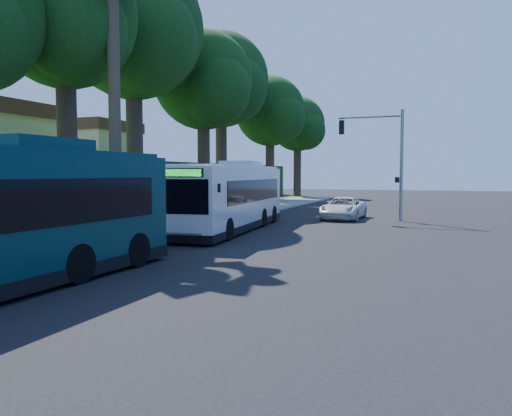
% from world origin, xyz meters
% --- Properties ---
extents(ground, '(140.00, 140.00, 0.00)m').
position_xyz_m(ground, '(0.00, 0.00, 0.00)').
color(ground, black).
rests_on(ground, ground).
extents(sidewalk, '(4.50, 70.00, 0.12)m').
position_xyz_m(sidewalk, '(-7.30, 0.00, 0.06)').
color(sidewalk, gray).
rests_on(sidewalk, ground).
extents(red_curb, '(0.25, 30.00, 0.13)m').
position_xyz_m(red_curb, '(-5.00, -4.00, 0.07)').
color(red_curb, maroon).
rests_on(red_curb, ground).
extents(grass_verge, '(8.00, 70.00, 0.06)m').
position_xyz_m(grass_verge, '(-13.00, 5.00, 0.03)').
color(grass_verge, '#234719').
rests_on(grass_verge, ground).
extents(bus_shelter, '(3.20, 1.51, 2.55)m').
position_xyz_m(bus_shelter, '(-7.26, -2.86, 1.81)').
color(bus_shelter, black).
rests_on(bus_shelter, ground).
extents(stop_sign_pole, '(0.35, 0.06, 3.17)m').
position_xyz_m(stop_sign_pole, '(-5.40, -5.00, 2.08)').
color(stop_sign_pole, gray).
rests_on(stop_sign_pole, ground).
extents(traffic_signal_pole, '(4.10, 0.30, 7.00)m').
position_xyz_m(traffic_signal_pole, '(3.78, 10.00, 4.42)').
color(traffic_signal_pole, gray).
rests_on(traffic_signal_pole, ground).
extents(hillside_backdrop, '(24.00, 60.00, 8.80)m').
position_xyz_m(hillside_backdrop, '(-26.30, 15.10, 2.44)').
color(hillside_backdrop, '#234719').
rests_on(hillside_backdrop, ground).
extents(tree_0, '(8.40, 8.00, 15.70)m').
position_xyz_m(tree_0, '(-12.40, -0.02, 11.20)').
color(tree_0, '#382B1E').
rests_on(tree_0, ground).
extents(tree_1, '(10.50, 10.00, 18.26)m').
position_xyz_m(tree_1, '(-13.37, 7.98, 12.73)').
color(tree_1, '#382B1E').
rests_on(tree_1, ground).
extents(tree_2, '(8.82, 8.40, 15.12)m').
position_xyz_m(tree_2, '(-11.89, 15.98, 10.48)').
color(tree_2, '#382B1E').
rests_on(tree_2, ground).
extents(tree_3, '(10.08, 9.60, 17.28)m').
position_xyz_m(tree_3, '(-13.88, 23.98, 11.98)').
color(tree_3, '#382B1E').
rests_on(tree_3, ground).
extents(tree_4, '(8.40, 8.00, 14.14)m').
position_xyz_m(tree_4, '(-11.40, 31.98, 9.73)').
color(tree_4, '#382B1E').
rests_on(tree_4, ground).
extents(tree_5, '(7.35, 7.00, 12.86)m').
position_xyz_m(tree_5, '(-10.41, 39.99, 8.96)').
color(tree_5, '#382B1E').
rests_on(tree_5, ground).
extents(white_bus, '(3.75, 12.60, 3.70)m').
position_xyz_m(white_bus, '(-3.29, 1.70, 1.81)').
color(white_bus, silver).
rests_on(white_bus, ground).
extents(pickup, '(2.45, 5.22, 1.44)m').
position_xyz_m(pickup, '(1.16, 10.09, 0.72)').
color(pickup, silver).
rests_on(pickup, ground).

